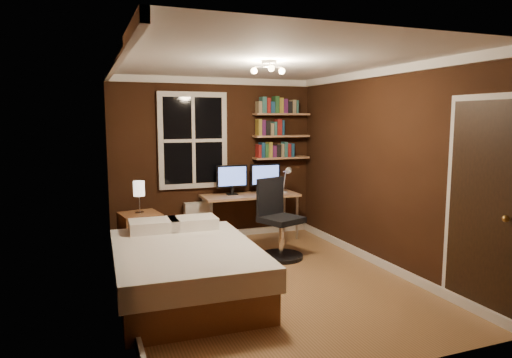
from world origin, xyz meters
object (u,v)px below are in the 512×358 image
object	(u,v)px
monitor_left	(232,180)
nightstand	(141,236)
desk	(250,198)
monitor_right	(265,178)
desk_lamp	(287,179)
bedside_lamp	(139,197)
office_chair	(278,227)
bed	(185,269)
radiator	(198,222)

from	to	relation	value
monitor_left	nightstand	bearing A→B (deg)	-162.09
nightstand	desk	xyz separation A→B (m)	(1.73, 0.39, 0.34)
desk	monitor_left	world-z (taller)	monitor_left
nightstand	monitor_left	bearing A→B (deg)	8.21
monitor_right	desk_lamp	xyz separation A→B (m)	(0.28, -0.18, -0.01)
bedside_lamp	monitor_left	xyz separation A→B (m)	(1.45, 0.47, 0.10)
monitor_left	monitor_right	world-z (taller)	same
office_chair	desk	bearing A→B (deg)	70.26
monitor_right	monitor_left	bearing A→B (deg)	180.00
nightstand	desk_lamp	bearing A→B (deg)	-2.59
desk_lamp	bed	bearing A→B (deg)	-138.10
monitor_left	office_chair	bearing A→B (deg)	-74.70
bedside_lamp	monitor_right	xyz separation A→B (m)	(2.01, 0.47, 0.10)
bed	office_chair	size ratio (longest dim) A/B	1.91
nightstand	bedside_lamp	world-z (taller)	bedside_lamp
monitor_left	monitor_right	distance (m)	0.55
bed	desk_lamp	world-z (taller)	desk_lamp
desk_lamp	bedside_lamp	bearing A→B (deg)	-172.89
bedside_lamp	monitor_right	world-z (taller)	monitor_right
bedside_lamp	monitor_right	distance (m)	2.06
nightstand	office_chair	size ratio (longest dim) A/B	0.58
nightstand	monitor_right	bearing A→B (deg)	3.47
nightstand	office_chair	bearing A→B (deg)	-29.39
nightstand	monitor_left	xyz separation A→B (m)	(1.45, 0.47, 0.63)
office_chair	nightstand	bearing A→B (deg)	138.99
radiator	bedside_lamp	bearing A→B (deg)	-147.83
radiator	desk	bearing A→B (deg)	-13.54
bed	desk	bearing A→B (deg)	54.69
bedside_lamp	nightstand	bearing A→B (deg)	0.00
bedside_lamp	desk_lamp	size ratio (longest dim) A/B	0.99
desk_lamp	office_chair	size ratio (longest dim) A/B	0.41
monitor_right	office_chair	world-z (taller)	monitor_right
nightstand	desk	world-z (taller)	desk
monitor_left	office_chair	size ratio (longest dim) A/B	0.46
monitor_left	desk_lamp	world-z (taller)	monitor_left
monitor_left	desk	bearing A→B (deg)	-15.45
radiator	monitor_right	distance (m)	1.26
nightstand	desk_lamp	world-z (taller)	desk_lamp
monitor_left	desk_lamp	distance (m)	0.86
monitor_right	desk_lamp	size ratio (longest dim) A/B	1.13
radiator	office_chair	distance (m)	1.47
bed	desk	distance (m)	2.42
monitor_left	desk_lamp	size ratio (longest dim) A/B	1.13
bed	desk_lamp	size ratio (longest dim) A/B	4.68
nightstand	radiator	distance (m)	1.10
bed	monitor_left	size ratio (longest dim) A/B	4.15
monitor_right	desk_lamp	bearing A→B (deg)	-32.88
desk	monitor_right	bearing A→B (deg)	14.93
bed	monitor_right	bearing A→B (deg)	50.77
bed	nightstand	distance (m)	1.54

